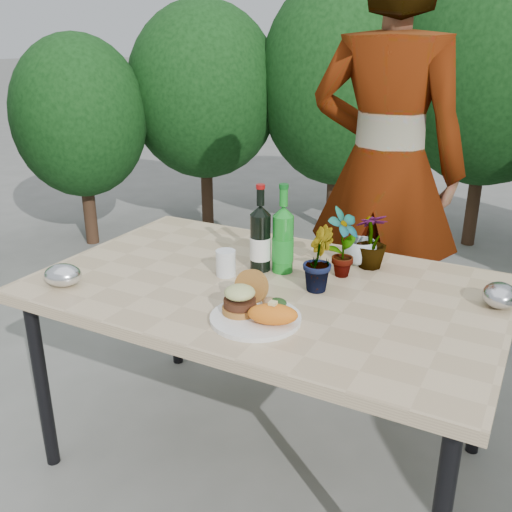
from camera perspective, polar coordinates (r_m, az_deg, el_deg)
The scene contains 18 objects.
ground at distance 2.41m, azimuth 0.95°, elevation -19.34°, with size 80.00×80.00×0.00m, color slate.
patio_table at distance 2.03m, azimuth 1.07°, elevation -4.24°, with size 1.60×1.00×0.75m.
shrub_hedge at distance 3.35m, azimuth 21.79°, elevation 13.06°, with size 6.88×5.23×2.28m.
dinner_plate at distance 1.75m, azimuth -0.04°, elevation -6.24°, with size 0.28×0.28×0.01m, color white.
burger_stack at distance 1.76m, azimuth -1.34°, elevation -4.07°, with size 0.11×0.16×0.11m.
sweet_potato at distance 1.69m, azimuth 1.69°, elevation -5.84°, with size 0.15×0.08×0.06m, color orange.
grilled_veg at distance 1.80m, azimuth 1.84°, elevation -4.60°, with size 0.08×0.05×0.03m.
wine_bottle at distance 2.08m, azimuth 0.44°, elevation 1.69°, with size 0.08×0.08×0.32m.
sparkling_water at distance 2.07m, azimuth 2.70°, elevation 1.57°, with size 0.08×0.08×0.33m.
plastic_cup at distance 2.06m, azimuth -3.04°, elevation -0.70°, with size 0.07×0.07×0.10m, color white.
seedling_left at distance 2.04m, azimuth 8.67°, elevation 1.28°, with size 0.13×0.09×0.25m, color #2F6121.
seedling_mid at distance 1.93m, azimuth 6.17°, elevation -0.30°, with size 0.12×0.10×0.22m, color #2A5E20.
seedling_right at distance 2.15m, azimuth 11.48°, elevation 1.54°, with size 0.12×0.12×0.21m, color #2C5D20.
blue_bowl at distance 2.19m, azimuth 10.37°, elevation 0.37°, with size 0.12×0.12×0.10m, color silver.
foil_packet_left at distance 2.08m, azimuth -18.75°, elevation -1.82°, with size 0.13×0.11×0.08m, color silver.
foil_packet_right at distance 1.98m, azimuth 23.20°, elevation -3.62°, with size 0.13×0.11×0.08m, color #B1B3B8.
person at distance 2.72m, azimuth 12.79°, elevation 8.42°, with size 0.72×0.47×1.98m, color #A26751.
terracotta_pot at distance 4.39m, azimuth -3.03°, elevation 1.16°, with size 0.17×0.17×0.14m.
Camera 1 is at (0.83, -1.64, 1.56)m, focal length 40.00 mm.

